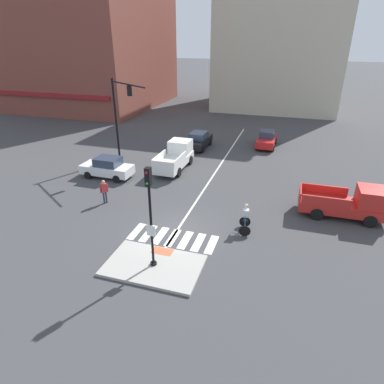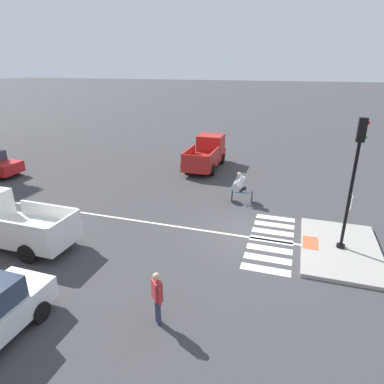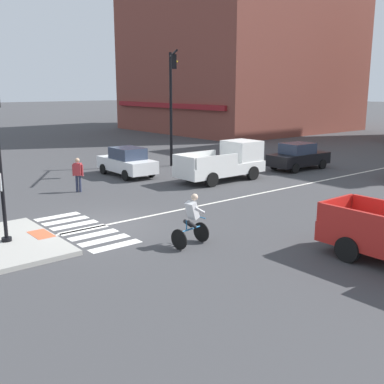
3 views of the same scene
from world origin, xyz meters
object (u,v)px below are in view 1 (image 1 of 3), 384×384
(car_black_westbound_distant, at_px, (199,140))
(pickup_truck_red_cross_right, at_px, (350,203))
(signal_pole, at_px, (150,210))
(pickup_truck_white_westbound_far, at_px, (176,157))
(pedestrian_at_curb_left, at_px, (104,190))
(car_white_cross_left, at_px, (107,167))
(traffic_light_mast, at_px, (120,110))
(cyclist, at_px, (245,218))
(car_red_eastbound_distant, at_px, (267,139))

(car_black_westbound_distant, relative_size, pickup_truck_red_cross_right, 0.81)
(signal_pole, relative_size, pickup_truck_white_westbound_far, 0.99)
(pickup_truck_white_westbound_far, distance_m, pedestrian_at_curb_left, 8.03)
(pickup_truck_white_westbound_far, distance_m, pickup_truck_red_cross_right, 14.03)
(pickup_truck_white_westbound_far, height_order, pickup_truck_red_cross_right, same)
(car_white_cross_left, bearing_deg, car_black_westbound_distant, 62.65)
(pickup_truck_white_westbound_far, bearing_deg, car_white_cross_left, -141.14)
(car_white_cross_left, relative_size, pickup_truck_red_cross_right, 0.81)
(traffic_light_mast, bearing_deg, pickup_truck_red_cross_right, -14.95)
(cyclist, bearing_deg, signal_pole, -128.74)
(car_red_eastbound_distant, bearing_deg, pickup_truck_red_cross_right, -64.10)
(pickup_truck_white_westbound_far, xyz_separation_m, pickup_truck_red_cross_right, (13.15, -4.88, 0.00))
(signal_pole, xyz_separation_m, pickup_truck_white_westbound_far, (-3.53, 13.03, -2.22))
(car_red_eastbound_distant, bearing_deg, traffic_light_mast, -144.55)
(car_black_westbound_distant, distance_m, cyclist, 15.72)
(traffic_light_mast, height_order, car_red_eastbound_distant, traffic_light_mast)
(pickup_truck_white_westbound_far, xyz_separation_m, pedestrian_at_curb_left, (-2.31, -7.69, 0.00))
(pedestrian_at_curb_left, bearing_deg, pickup_truck_red_cross_right, 10.30)
(pickup_truck_red_cross_right, height_order, pedestrian_at_curb_left, pickup_truck_red_cross_right)
(car_black_westbound_distant, relative_size, car_white_cross_left, 1.01)
(traffic_light_mast, distance_m, cyclist, 15.19)
(cyclist, bearing_deg, traffic_light_mast, 145.57)
(pickup_truck_red_cross_right, bearing_deg, pickup_truck_white_westbound_far, 159.63)
(signal_pole, height_order, pickup_truck_white_westbound_far, signal_pole)
(signal_pole, distance_m, car_black_westbound_distant, 19.19)
(car_red_eastbound_distant, xyz_separation_m, pickup_truck_white_westbound_far, (-6.78, -8.24, 0.17))
(signal_pole, height_order, pickup_truck_red_cross_right, signal_pole)
(cyclist, bearing_deg, pedestrian_at_curb_left, 175.85)
(car_white_cross_left, relative_size, pedestrian_at_curb_left, 2.47)
(car_black_westbound_distant, xyz_separation_m, pickup_truck_white_westbound_far, (-0.35, -5.74, 0.17))
(car_red_eastbound_distant, height_order, pedestrian_at_curb_left, pedestrian_at_curb_left)
(car_white_cross_left, bearing_deg, pickup_truck_red_cross_right, -4.11)
(pedestrian_at_curb_left, bearing_deg, pickup_truck_white_westbound_far, 73.28)
(cyclist, bearing_deg, car_white_cross_left, 157.88)
(traffic_light_mast, relative_size, car_red_eastbound_distant, 1.72)
(pickup_truck_white_westbound_far, height_order, cyclist, pickup_truck_white_westbound_far)
(car_black_westbound_distant, height_order, pickup_truck_white_westbound_far, pickup_truck_white_westbound_far)
(pickup_truck_red_cross_right, bearing_deg, cyclist, -149.26)
(pickup_truck_red_cross_right, bearing_deg, car_red_eastbound_distant, 115.90)
(cyclist, relative_size, pedestrian_at_curb_left, 1.01)
(signal_pole, bearing_deg, pickup_truck_red_cross_right, 40.27)
(car_black_westbound_distant, bearing_deg, pickup_truck_white_westbound_far, -93.51)
(traffic_light_mast, distance_m, pickup_truck_white_westbound_far, 6.09)
(cyclist, height_order, pedestrian_at_curb_left, cyclist)
(pickup_truck_white_westbound_far, bearing_deg, pickup_truck_red_cross_right, -20.37)
(signal_pole, relative_size, car_black_westbound_distant, 1.22)
(car_white_cross_left, height_order, pedestrian_at_curb_left, pedestrian_at_curb_left)
(traffic_light_mast, xyz_separation_m, pickup_truck_white_westbound_far, (4.88, 0.07, -3.64))
(signal_pole, distance_m, pickup_truck_white_westbound_far, 13.68)
(pedestrian_at_curb_left, bearing_deg, car_white_cross_left, 118.07)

